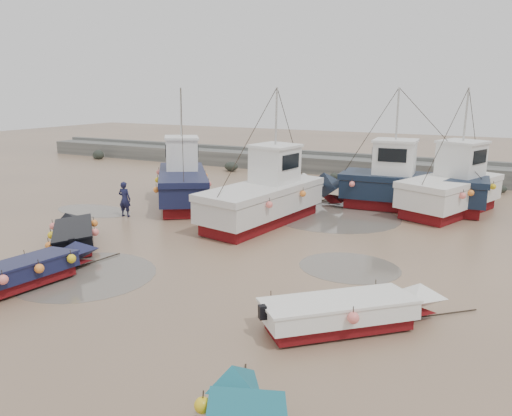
# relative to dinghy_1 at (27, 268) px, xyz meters

# --- Properties ---
(ground) EXTENTS (120.00, 120.00, 0.00)m
(ground) POSITION_rel_dinghy_1_xyz_m (3.32, 3.61, -0.55)
(ground) COLOR #9C7C5E
(ground) RESTS_ON ground
(seawall) EXTENTS (60.00, 4.92, 1.50)m
(seawall) POSITION_rel_dinghy_1_xyz_m (3.37, 25.60, 0.08)
(seawall) COLOR slate
(seawall) RESTS_ON ground
(puddle_a) EXTENTS (4.85, 4.85, 0.01)m
(puddle_a) POSITION_rel_dinghy_1_xyz_m (0.95, 1.44, -0.54)
(puddle_a) COLOR #635B51
(puddle_a) RESTS_ON ground
(puddle_b) EXTENTS (3.62, 3.62, 0.01)m
(puddle_b) POSITION_rel_dinghy_1_xyz_m (8.73, 6.34, -0.54)
(puddle_b) COLOR #635B51
(puddle_b) RESTS_ON ground
(puddle_c) EXTENTS (4.51, 4.51, 0.01)m
(puddle_c) POSITION_rel_dinghy_1_xyz_m (-5.64, 8.42, -0.54)
(puddle_c) COLOR #635B51
(puddle_c) RESTS_ON ground
(puddle_d) EXTENTS (6.49, 6.49, 0.01)m
(puddle_d) POSITION_rel_dinghy_1_xyz_m (5.89, 13.04, -0.54)
(puddle_d) COLOR #635B51
(puddle_d) RESTS_ON ground
(dinghy_1) EXTENTS (2.50, 5.97, 1.43)m
(dinghy_1) POSITION_rel_dinghy_1_xyz_m (0.00, 0.00, 0.00)
(dinghy_1) COLOR maroon
(dinghy_1) RESTS_ON ground
(dinghy_3) EXTENTS (5.16, 4.84, 1.43)m
(dinghy_3) POSITION_rel_dinghy_1_xyz_m (10.15, 1.88, -0.01)
(dinghy_3) COLOR maroon
(dinghy_3) RESTS_ON ground
(dinghy_4) EXTENTS (4.75, 4.58, 1.43)m
(dinghy_4) POSITION_rel_dinghy_1_xyz_m (-1.99, 3.84, 0.00)
(dinghy_4) COLOR maroon
(dinghy_4) RESTS_ON ground
(cabin_boat_0) EXTENTS (7.01, 8.73, 6.22)m
(cabin_boat_0) POSITION_rel_dinghy_1_xyz_m (-2.65, 12.12, 0.79)
(cabin_boat_0) COLOR maroon
(cabin_boat_0) RESTS_ON ground
(cabin_boat_1) EXTENTS (3.73, 10.43, 6.22)m
(cabin_boat_1) POSITION_rel_dinghy_1_xyz_m (3.40, 10.76, 0.78)
(cabin_boat_1) COLOR maroon
(cabin_boat_1) RESTS_ON ground
(cabin_boat_2) EXTENTS (10.44, 3.41, 6.22)m
(cabin_boat_2) POSITION_rel_dinghy_1_xyz_m (8.32, 16.23, 0.78)
(cabin_boat_2) COLOR maroon
(cabin_boat_2) RESTS_ON ground
(cabin_boat_3) EXTENTS (5.03, 9.28, 6.22)m
(cabin_boat_3) POSITION_rel_dinghy_1_xyz_m (11.00, 16.88, 0.82)
(cabin_boat_3) COLOR maroon
(cabin_boat_3) RESTS_ON ground
(person) EXTENTS (0.70, 0.52, 1.76)m
(person) POSITION_rel_dinghy_1_xyz_m (-3.35, 8.29, -0.55)
(person) COLOR #161836
(person) RESTS_ON ground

